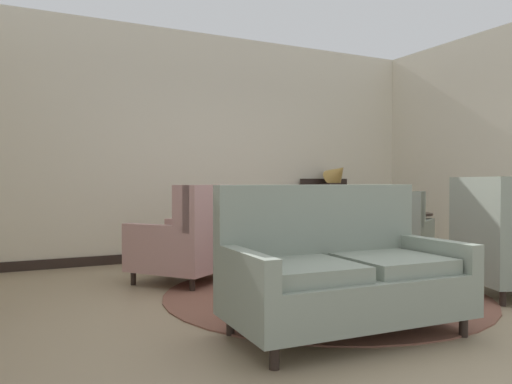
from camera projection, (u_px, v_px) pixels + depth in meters
The scene contains 15 objects.
ground at pixel (343, 301), 4.40m from camera, with size 9.02×9.02×0.00m, color #9E896B.
wall_back at pixel (218, 147), 7.02m from camera, with size 6.60×0.08×3.13m, color beige.
wall_right at pixel (500, 144), 6.60m from camera, with size 0.08×4.16×3.13m, color beige.
baseboard_back at pixel (219, 252), 7.00m from camera, with size 6.44×0.03×0.12m, color black.
area_rug at pixel (324, 294), 4.66m from camera, with size 3.02×3.02×0.01m, color brown.
coffee_table at pixel (340, 248), 4.69m from camera, with size 0.85×0.85×0.53m.
porcelain_vase at pixel (338, 225), 4.62m from camera, with size 0.18×0.18×0.31m.
settee at pixel (341, 274), 3.46m from camera, with size 1.68×0.92×1.04m.
armchair_far_left at pixel (390, 236), 5.87m from camera, with size 1.13×1.14×0.96m.
armchair_back_corner at pixel (505, 247), 4.59m from camera, with size 1.09×1.09×1.11m.
armchair_beside_settee at pixel (188, 242), 5.18m from camera, with size 1.19×1.20×1.03m.
armchair_near_window at pixel (268, 238), 5.70m from camera, with size 0.88×0.96×0.98m.
side_table at pixel (410, 234), 6.14m from camera, with size 0.53×0.53×0.68m.
sideboard at pixel (330, 218), 7.55m from camera, with size 0.85×0.39×1.11m.
gramophone at pixel (336, 176), 7.48m from camera, with size 0.39×0.48×0.51m.
Camera 1 is at (-2.65, -3.57, 1.07)m, focal length 34.66 mm.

